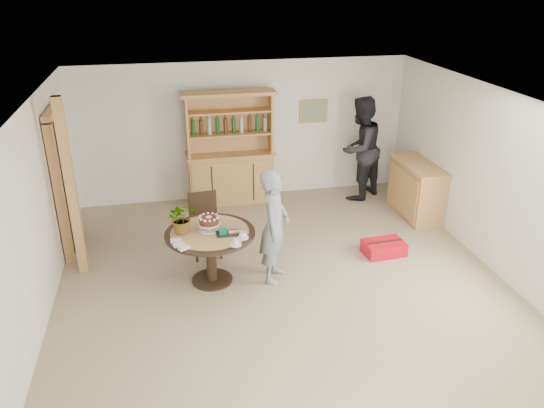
{
  "coord_description": "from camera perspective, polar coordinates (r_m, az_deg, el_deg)",
  "views": [
    {
      "loc": [
        -1.42,
        -5.73,
        3.93
      ],
      "look_at": [
        -0.09,
        0.63,
        1.05
      ],
      "focal_mm": 35.0,
      "sensor_mm": 36.0,
      "label": 1
    }
  ],
  "objects": [
    {
      "name": "adult_person",
      "position": [
        9.81,
        9.45,
        5.91
      ],
      "size": [
        1.17,
        1.12,
        1.9
      ],
      "primitive_type": "imported",
      "rotation": [
        0.0,
        0.0,
        3.75
      ],
      "color": "black",
      "rests_on": "ground"
    },
    {
      "name": "coffee_cup_b",
      "position": [
        6.67,
        -3.93,
        -4.18
      ],
      "size": [
        0.15,
        0.15,
        0.08
      ],
      "color": "white",
      "rests_on": "dining_table"
    },
    {
      "name": "red_suitcase",
      "position": [
        8.16,
        11.93,
        -4.62
      ],
      "size": [
        0.63,
        0.44,
        0.21
      ],
      "rotation": [
        0.0,
        0.0,
        0.07
      ],
      "color": "red",
      "rests_on": "ground"
    },
    {
      "name": "hutch",
      "position": [
        9.6,
        -4.48,
        4.11
      ],
      "size": [
        1.62,
        0.54,
        2.04
      ],
      "color": "tan",
      "rests_on": "ground"
    },
    {
      "name": "flower_vase",
      "position": [
        7.0,
        -9.67,
        -1.47
      ],
      "size": [
        0.47,
        0.44,
        0.42
      ],
      "primitive_type": "imported",
      "rotation": [
        0.0,
        0.0,
        0.35
      ],
      "color": "#3F7233",
      "rests_on": "dining_table"
    },
    {
      "name": "sideboard",
      "position": [
        9.43,
        15.26,
        1.53
      ],
      "size": [
        0.54,
        1.26,
        0.94
      ],
      "color": "tan",
      "rests_on": "ground"
    },
    {
      "name": "ground",
      "position": [
        7.09,
        1.74,
        -9.75
      ],
      "size": [
        7.0,
        7.0,
        0.0
      ],
      "primitive_type": "plane",
      "color": "tan",
      "rests_on": "ground"
    },
    {
      "name": "birthday_cake",
      "position": [
        7.05,
        -6.79,
        -1.87
      ],
      "size": [
        0.3,
        0.3,
        0.2
      ],
      "color": "white",
      "rests_on": "dining_table"
    },
    {
      "name": "coffee_cup_a",
      "position": [
        6.83,
        -3.14,
        -3.39
      ],
      "size": [
        0.15,
        0.15,
        0.09
      ],
      "color": "white",
      "rests_on": "dining_table"
    },
    {
      "name": "room_shell",
      "position": [
        6.3,
        1.95,
        3.58
      ],
      "size": [
        6.04,
        7.04,
        2.52
      ],
      "color": "white",
      "rests_on": "ground"
    },
    {
      "name": "napkins",
      "position": [
        6.76,
        -9.91,
        -4.3
      ],
      "size": [
        0.24,
        0.33,
        0.03
      ],
      "color": "white",
      "rests_on": "dining_table"
    },
    {
      "name": "pine_post",
      "position": [
        7.54,
        -20.81,
        1.46
      ],
      "size": [
        0.12,
        0.12,
        2.5
      ],
      "primitive_type": "cube",
      "color": "tan",
      "rests_on": "ground"
    },
    {
      "name": "dining_chair",
      "position": [
        7.9,
        -7.28,
        -1.74
      ],
      "size": [
        0.45,
        0.45,
        0.95
      ],
      "rotation": [
        0.0,
        0.0,
        0.09
      ],
      "color": "black",
      "rests_on": "ground"
    },
    {
      "name": "teen_boy",
      "position": [
        7.06,
        0.24,
        -2.4
      ],
      "size": [
        0.58,
        0.68,
        1.6
      ],
      "primitive_type": "imported",
      "rotation": [
        0.0,
        0.0,
        1.17
      ],
      "color": "gray",
      "rests_on": "ground"
    },
    {
      "name": "gift_tray",
      "position": [
        6.96,
        -4.85,
        -3.05
      ],
      "size": [
        0.3,
        0.2,
        0.08
      ],
      "color": "black",
      "rests_on": "dining_table"
    },
    {
      "name": "dining_table",
      "position": [
        7.13,
        -6.64,
        -4.06
      ],
      "size": [
        1.2,
        1.2,
        0.76
      ],
      "color": "black",
      "rests_on": "ground"
    },
    {
      "name": "doorway",
      "position": [
        8.37,
        -21.56,
        2.46
      ],
      "size": [
        0.13,
        1.1,
        2.18
      ],
      "color": "black",
      "rests_on": "ground"
    }
  ]
}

